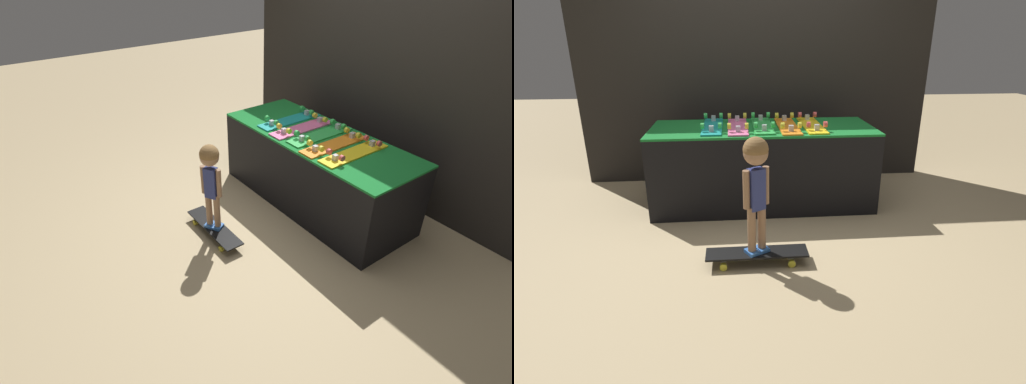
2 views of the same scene
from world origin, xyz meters
TOP-DOWN VIEW (x-y plane):
  - ground_plane at (0.00, 0.00)m, footprint 16.00×16.00m
  - back_wall at (0.00, 1.28)m, footprint 3.77×0.10m
  - display_rack at (0.00, 0.49)m, footprint 2.05×0.81m
  - skateboard_teal_on_rack at (-0.46, 0.51)m, footprint 0.18×0.72m
  - skateboard_pink_on_rack at (-0.23, 0.48)m, footprint 0.18×0.72m
  - skateboard_green_on_rack at (-0.00, 0.50)m, footprint 0.18×0.72m
  - skateboard_orange_on_rack at (0.23, 0.46)m, footprint 0.18×0.72m
  - skateboard_yellow_on_rack at (0.46, 0.48)m, footprint 0.18×0.72m
  - skateboard_on_floor at (-0.13, -0.66)m, footprint 0.73×0.18m
  - child at (-0.13, -0.66)m, footprint 0.19×0.17m

SIDE VIEW (x-z plane):
  - ground_plane at x=0.00m, z-range 0.00..0.00m
  - skateboard_on_floor at x=-0.13m, z-range 0.03..0.12m
  - display_rack at x=0.00m, z-range 0.00..0.75m
  - child at x=-0.13m, z-range 0.26..1.10m
  - skateboard_teal_on_rack at x=-0.46m, z-range 0.72..0.82m
  - skateboard_pink_on_rack at x=-0.23m, z-range 0.72..0.82m
  - skateboard_green_on_rack at x=0.00m, z-range 0.72..0.82m
  - skateboard_orange_on_rack at x=0.23m, z-range 0.72..0.82m
  - skateboard_yellow_on_rack at x=0.46m, z-range 0.72..0.82m
  - back_wall at x=0.00m, z-range 0.00..2.35m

